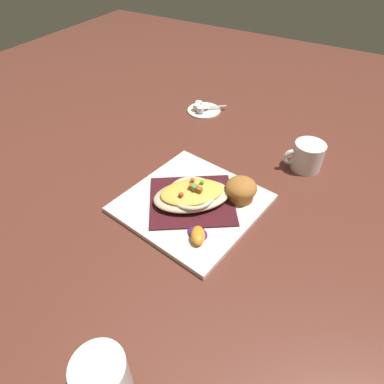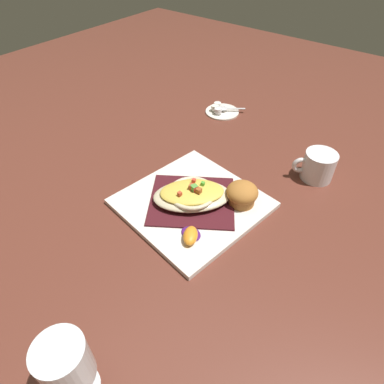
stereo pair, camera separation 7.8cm
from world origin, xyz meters
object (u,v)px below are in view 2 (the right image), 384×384
at_px(spoon, 224,109).
at_px(creamer_saucer, 222,111).
at_px(stemmed_glass, 66,365).
at_px(creamer_cup_1, 215,108).
at_px(orange_garnish, 191,235).
at_px(square_plate, 192,203).
at_px(coffee_mug, 318,167).
at_px(gratin_dish, 192,194).
at_px(creamer_cup_0, 218,105).
at_px(muffin, 242,194).
at_px(creamer_cup_2, 218,111).

bearing_deg(spoon, creamer_saucer, -142.97).
distance_m(stemmed_glass, creamer_cup_1, 0.89).
relative_size(orange_garnish, creamer_cup_1, 2.65).
relative_size(square_plate, coffee_mug, 3.01).
relative_size(gratin_dish, coffee_mug, 2.09).
height_order(coffee_mug, spoon, coffee_mug).
distance_m(creamer_saucer, creamer_cup_0, 0.03).
relative_size(coffee_mug, creamer_cup_1, 4.14).
bearing_deg(orange_garnish, square_plate, 126.58).
height_order(gratin_dish, muffin, muffin).
xyz_separation_m(square_plate, gratin_dish, (0.00, -0.00, 0.03)).
bearing_deg(square_plate, muffin, 36.49).
bearing_deg(spoon, stemmed_glass, -70.03).
distance_m(creamer_cup_0, creamer_cup_2, 0.04).
bearing_deg(square_plate, orange_garnish, -53.42).
distance_m(orange_garnish, stemmed_glass, 0.34).
xyz_separation_m(stemmed_glass, spoon, (-0.31, 0.84, -0.07)).
bearing_deg(spoon, creamer_cup_2, -98.58).
height_order(stemmed_glass, spoon, stemmed_glass).
bearing_deg(coffee_mug, creamer_cup_1, 163.46).
relative_size(coffee_mug, spoon, 1.15).
distance_m(gratin_dish, orange_garnish, 0.11).
height_order(muffin, stemmed_glass, stemmed_glass).
bearing_deg(spoon, gratin_dish, -65.24).
bearing_deg(stemmed_glass, square_plate, 104.83).
distance_m(creamer_cup_1, creamer_cup_2, 0.02).
xyz_separation_m(muffin, orange_garnish, (-0.03, -0.16, -0.02)).
distance_m(coffee_mug, creamer_saucer, 0.41).
bearing_deg(muffin, coffee_mug, 65.72).
height_order(muffin, spoon, muffin).
xyz_separation_m(square_plate, creamer_cup_2, (-0.20, 0.39, 0.01)).
distance_m(orange_garnish, creamer_saucer, 0.58).
xyz_separation_m(square_plate, orange_garnish, (0.07, -0.09, 0.02)).
xyz_separation_m(muffin, stemmed_glass, (0.02, -0.49, 0.05)).
bearing_deg(spoon, orange_garnish, -62.94).
xyz_separation_m(coffee_mug, stemmed_glass, (-0.08, -0.70, 0.05)).
bearing_deg(creamer_saucer, square_plate, -64.70).
xyz_separation_m(muffin, spoon, (-0.29, 0.35, -0.03)).
xyz_separation_m(coffee_mug, creamer_cup_1, (-0.41, 0.12, -0.02)).
xyz_separation_m(coffee_mug, creamer_cup_2, (-0.39, 0.11, -0.02)).
distance_m(square_plate, muffin, 0.12).
bearing_deg(orange_garnish, stemmed_glass, -82.48).
bearing_deg(gratin_dish, creamer_cup_1, 118.42).
bearing_deg(creamer_cup_0, creamer_cup_2, -52.97).
bearing_deg(creamer_cup_0, spoon, -7.36).
bearing_deg(stemmed_glass, gratin_dish, 104.83).
xyz_separation_m(creamer_saucer, spoon, (0.00, 0.00, 0.01)).
distance_m(gratin_dish, muffin, 0.12).
distance_m(muffin, creamer_saucer, 0.46).
height_order(muffin, orange_garnish, muffin).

